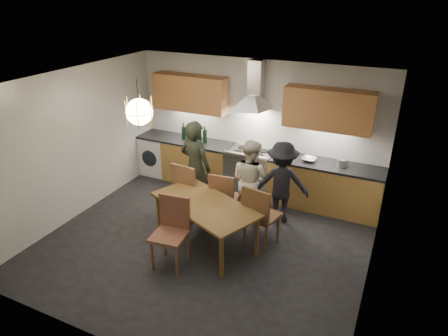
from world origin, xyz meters
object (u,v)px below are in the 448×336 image
at_px(wine_bottles, 194,133).
at_px(person_mid, 250,180).
at_px(chair_back_left, 188,187).
at_px(dining_table, 205,208).
at_px(person_left, 196,167).
at_px(chair_front, 172,227).
at_px(stock_pot, 342,163).
at_px(person_right, 281,183).
at_px(mixing_bowl, 309,159).

bearing_deg(wine_bottles, person_mid, -28.99).
distance_m(chair_back_left, person_mid, 1.10).
xyz_separation_m(dining_table, person_left, (-0.65, 0.89, 0.21)).
distance_m(chair_front, wine_bottles, 2.82).
height_order(person_left, stock_pot, person_left).
distance_m(dining_table, person_left, 1.12).
relative_size(dining_table, person_right, 1.31).
bearing_deg(stock_pot, person_right, -137.83).
bearing_deg(mixing_bowl, person_mid, -132.88).
relative_size(dining_table, person_left, 1.12).
distance_m(person_left, person_right, 1.54).
relative_size(stock_pot, wine_bottles, 0.32).
relative_size(person_right, wine_bottles, 2.54).
distance_m(chair_front, mixing_bowl, 2.91).
distance_m(dining_table, chair_front, 0.66).
distance_m(person_right, mixing_bowl, 0.82).
xyz_separation_m(person_left, wine_bottles, (-0.62, 1.07, 0.21)).
xyz_separation_m(dining_table, chair_front, (-0.22, -0.62, -0.04)).
distance_m(person_left, person_mid, 1.01).
bearing_deg(mixing_bowl, chair_front, -117.95).
height_order(chair_back_left, chair_front, chair_front).
height_order(dining_table, stock_pot, stock_pot).
height_order(person_right, stock_pot, person_right).
bearing_deg(person_mid, person_right, -146.84).
relative_size(mixing_bowl, wine_bottles, 0.46).
bearing_deg(chair_front, wine_bottles, 106.15).
bearing_deg(chair_front, person_right, 53.16).
bearing_deg(wine_bottles, stock_pot, 0.05).
bearing_deg(stock_pot, dining_table, -131.05).
bearing_deg(dining_table, chair_front, -86.82).
height_order(chair_back_left, person_left, person_left).
bearing_deg(chair_front, person_left, 99.84).
relative_size(chair_back_left, wine_bottles, 1.82).
bearing_deg(wine_bottles, person_right, -19.94).
relative_size(person_left, wine_bottles, 2.97).
relative_size(person_left, person_mid, 1.17).
xyz_separation_m(person_mid, person_right, (0.53, 0.12, 0.00)).
xyz_separation_m(chair_front, person_mid, (0.55, 1.69, 0.13)).
distance_m(chair_back_left, wine_bottles, 1.59).
height_order(person_left, person_mid, person_left).
bearing_deg(stock_pot, person_mid, -147.20).
distance_m(chair_back_left, person_right, 1.63).
bearing_deg(stock_pot, chair_front, -126.86).
height_order(dining_table, mixing_bowl, mixing_bowl).
relative_size(chair_front, wine_bottles, 1.83).
bearing_deg(person_left, dining_table, 135.91).
relative_size(chair_front, stock_pot, 5.76).
distance_m(chair_back_left, stock_pot, 2.76).
bearing_deg(chair_front, dining_table, 64.09).
xyz_separation_m(person_left, person_mid, (0.98, 0.18, -0.13)).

